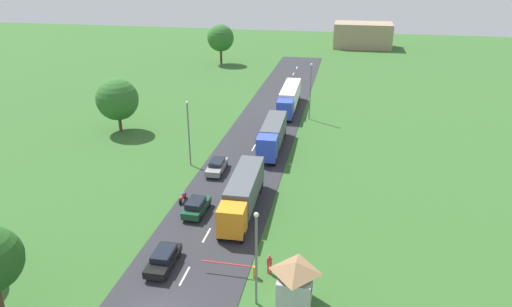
% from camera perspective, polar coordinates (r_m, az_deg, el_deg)
% --- Properties ---
extents(road, '(10.00, 140.00, 0.06)m').
position_cam_1_polar(road, '(54.84, -2.00, -2.48)').
color(road, '#2B2B30').
rests_on(road, ground).
extents(lane_marking_centre, '(0.16, 123.25, 0.01)m').
position_cam_1_polar(lane_marking_centre, '(52.75, -2.59, -3.55)').
color(lane_marking_centre, white).
rests_on(lane_marking_centre, road).
extents(truck_lead, '(2.82, 12.09, 3.51)m').
position_cam_1_polar(truck_lead, '(46.18, -1.64, -4.83)').
color(truck_lead, orange).
rests_on(truck_lead, road).
extents(truck_second, '(2.79, 12.03, 3.48)m').
position_cam_1_polar(truck_second, '(61.15, 2.04, 2.40)').
color(truck_second, blue).
rests_on(truck_second, road).
extents(truck_third, '(2.75, 14.41, 3.65)m').
position_cam_1_polar(truck_third, '(77.77, 4.16, 6.99)').
color(truck_third, blue).
rests_on(truck_third, road).
extents(car_lead, '(1.89, 4.44, 1.46)m').
position_cam_1_polar(car_lead, '(39.70, -11.40, -12.64)').
color(car_lead, black).
rests_on(car_lead, road).
extents(car_second, '(1.91, 4.16, 1.60)m').
position_cam_1_polar(car_second, '(46.52, -7.40, -6.50)').
color(car_second, '#19472D').
rests_on(car_second, road).
extents(car_third, '(1.88, 4.61, 1.46)m').
position_cam_1_polar(car_third, '(55.02, -4.87, -1.55)').
color(car_third, gray).
rests_on(car_third, road).
extents(motorcycle_courier, '(0.28, 1.94, 0.91)m').
position_cam_1_polar(motorcycle_courier, '(49.15, -9.09, -5.34)').
color(motorcycle_courier, black).
rests_on(motorcycle_courier, road).
extents(guard_booth, '(2.81, 3.08, 3.78)m').
position_cam_1_polar(guard_booth, '(34.86, 4.86, -15.77)').
color(guard_booth, '#B2B2B7').
rests_on(guard_booth, ground).
extents(barrier_gate, '(4.64, 0.28, 1.05)m').
position_cam_1_polar(barrier_gate, '(38.09, -1.32, -14.12)').
color(barrier_gate, orange).
rests_on(barrier_gate, ground).
extents(person_lead, '(0.38, 0.23, 1.77)m').
position_cam_1_polar(person_lead, '(38.27, 1.68, -13.47)').
color(person_lead, red).
rests_on(person_lead, ground).
extents(lamppost_lead, '(0.36, 0.36, 7.80)m').
position_cam_1_polar(lamppost_lead, '(33.34, 0.03, -12.39)').
color(lamppost_lead, slate).
rests_on(lamppost_lead, ground).
extents(lamppost_second, '(0.36, 0.36, 8.23)m').
position_cam_1_polar(lamppost_second, '(55.90, -8.34, 2.87)').
color(lamppost_second, slate).
rests_on(lamppost_second, ground).
extents(lamppost_third, '(0.36, 0.36, 8.93)m').
position_cam_1_polar(lamppost_third, '(72.37, 6.75, 7.95)').
color(lamppost_third, slate).
rests_on(lamppost_third, ground).
extents(tree_maple, '(6.26, 6.26, 9.27)m').
position_cam_1_polar(tree_maple, '(112.21, -4.41, 14.07)').
color(tree_maple, '#513823').
rests_on(tree_maple, ground).
extents(tree_pine, '(6.06, 6.06, 7.90)m').
position_cam_1_polar(tree_pine, '(69.65, -16.80, 6.44)').
color(tree_pine, '#513823').
rests_on(tree_pine, ground).
extents(distant_building, '(15.93, 9.84, 6.74)m').
position_cam_1_polar(distant_building, '(137.47, 13.07, 14.08)').
color(distant_building, '#9E846B').
rests_on(distant_building, ground).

